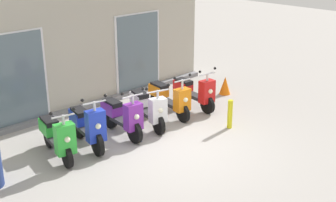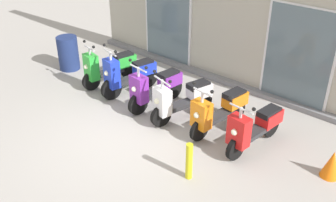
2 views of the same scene
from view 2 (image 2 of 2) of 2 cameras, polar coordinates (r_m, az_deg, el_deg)
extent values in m
plane|color=#A8A39E|center=(7.81, -5.87, -5.28)|extent=(40.00, 40.00, 0.00)
cube|color=#B2AD9E|center=(9.48, 9.50, 14.49)|extent=(8.51, 0.30, 4.09)
cube|color=slate|center=(9.97, 7.80, 3.17)|extent=(8.51, 0.20, 0.12)
cube|color=silver|center=(10.66, -0.05, 11.54)|extent=(1.60, 0.04, 2.30)
cube|color=slate|center=(10.64, -0.13, 11.51)|extent=(1.48, 0.02, 2.22)
cube|color=silver|center=(8.83, 18.70, 6.04)|extent=(1.60, 0.04, 2.30)
cube|color=slate|center=(8.81, 18.64, 6.00)|extent=(1.48, 0.02, 2.22)
cylinder|color=black|center=(9.60, -11.30, 2.90)|extent=(0.19, 0.47, 0.46)
cylinder|color=black|center=(10.07, -5.82, 4.63)|extent=(0.19, 0.47, 0.46)
cube|color=#2D2D30|center=(9.78, -8.54, 4.32)|extent=(0.39, 0.71, 0.09)
cube|color=green|center=(9.46, -11.30, 4.98)|extent=(0.42, 0.31, 0.62)
sphere|color=#F2EFCC|center=(9.39, -12.03, 4.99)|extent=(0.12, 0.12, 0.12)
cube|color=green|center=(9.90, -6.39, 6.00)|extent=(0.40, 0.57, 0.28)
cube|color=black|center=(9.83, -6.64, 6.69)|extent=(0.35, 0.52, 0.11)
cylinder|color=silver|center=(9.31, -11.54, 7.20)|extent=(0.06, 0.06, 0.21)
cylinder|color=silver|center=(9.27, -11.59, 7.69)|extent=(0.46, 0.13, 0.04)
sphere|color=black|center=(9.05, -10.98, 7.87)|extent=(0.07, 0.07, 0.07)
sphere|color=black|center=(9.43, -12.30, 8.64)|extent=(0.07, 0.07, 0.07)
cylinder|color=black|center=(9.07, -8.38, 1.76)|extent=(0.20, 0.53, 0.52)
cylinder|color=black|center=(9.55, -2.96, 3.54)|extent=(0.20, 0.53, 0.52)
cube|color=#2D2D30|center=(9.26, -5.63, 3.23)|extent=(0.39, 0.69, 0.09)
cube|color=#1E38C6|center=(8.92, -8.34, 4.08)|extent=(0.42, 0.31, 0.67)
sphere|color=#F2EFCC|center=(8.84, -9.08, 4.08)|extent=(0.12, 0.12, 0.12)
cube|color=#1E38C6|center=(9.39, -3.50, 4.91)|extent=(0.40, 0.57, 0.28)
cube|color=black|center=(9.31, -3.73, 5.63)|extent=(0.35, 0.52, 0.11)
cylinder|color=silver|center=(8.74, -8.54, 6.58)|extent=(0.06, 0.06, 0.22)
cylinder|color=silver|center=(8.71, -8.58, 7.11)|extent=(0.49, 0.14, 0.04)
sphere|color=black|center=(8.47, -7.79, 7.25)|extent=(0.07, 0.07, 0.07)
sphere|color=black|center=(8.88, -9.43, 8.18)|extent=(0.07, 0.07, 0.07)
cylinder|color=black|center=(8.41, -4.44, -0.44)|extent=(0.15, 0.51, 0.50)
cylinder|color=black|center=(9.02, 0.75, 1.83)|extent=(0.15, 0.51, 0.50)
cube|color=#2D2D30|center=(8.66, -1.77, 1.32)|extent=(0.33, 0.68, 0.09)
cube|color=purple|center=(8.26, -4.32, 1.82)|extent=(0.40, 0.28, 0.60)
sphere|color=#F2EFCC|center=(8.17, -5.04, 1.78)|extent=(0.12, 0.12, 0.12)
cube|color=purple|center=(8.82, 0.29, 3.27)|extent=(0.35, 0.55, 0.28)
cube|color=black|center=(8.74, 0.10, 4.02)|extent=(0.31, 0.51, 0.11)
cylinder|color=silver|center=(8.09, -4.42, 4.28)|extent=(0.06, 0.06, 0.22)
cylinder|color=silver|center=(8.05, -4.45, 4.86)|extent=(0.53, 0.09, 0.04)
sphere|color=black|center=(7.82, -3.26, 4.94)|extent=(0.07, 0.07, 0.07)
sphere|color=black|center=(8.20, -5.64, 6.05)|extent=(0.07, 0.07, 0.07)
cylinder|color=black|center=(7.99, -1.07, -2.25)|extent=(0.22, 0.48, 0.47)
cylinder|color=black|center=(8.55, 5.13, -0.05)|extent=(0.22, 0.48, 0.47)
cube|color=#2D2D30|center=(8.21, 2.15, -0.51)|extent=(0.43, 0.73, 0.09)
cube|color=white|center=(7.83, -0.85, -0.02)|extent=(0.43, 0.33, 0.57)
sphere|color=#F2EFCC|center=(7.75, -1.65, -0.03)|extent=(0.12, 0.12, 0.12)
cube|color=white|center=(8.35, 4.69, 1.61)|extent=(0.42, 0.58, 0.28)
cube|color=black|center=(8.26, 4.51, 2.40)|extent=(0.37, 0.53, 0.11)
cylinder|color=silver|center=(7.65, -0.87, 2.41)|extent=(0.06, 0.06, 0.22)
cylinder|color=silver|center=(7.61, -0.87, 3.00)|extent=(0.55, 0.18, 0.04)
sphere|color=black|center=(7.36, 0.32, 2.89)|extent=(0.07, 0.07, 0.07)
sphere|color=black|center=(7.78, -2.01, 4.41)|extent=(0.07, 0.07, 0.07)
cylinder|color=black|center=(7.58, 4.66, -4.31)|extent=(0.14, 0.47, 0.46)
cylinder|color=black|center=(8.31, 10.17, -1.40)|extent=(0.14, 0.47, 0.46)
cube|color=#2D2D30|center=(7.88, 7.59, -2.18)|extent=(0.35, 0.73, 0.09)
cube|color=orange|center=(7.42, 4.98, -2.03)|extent=(0.41, 0.29, 0.56)
sphere|color=#F2EFCC|center=(7.32, 4.28, -2.11)|extent=(0.12, 0.12, 0.12)
cube|color=orange|center=(8.09, 9.91, 0.26)|extent=(0.37, 0.56, 0.28)
cube|color=black|center=(8.00, 9.81, 1.05)|extent=(0.32, 0.51, 0.11)
cylinder|color=silver|center=(7.23, 5.11, 0.58)|extent=(0.06, 0.06, 0.25)
cylinder|color=silver|center=(7.18, 5.15, 1.33)|extent=(0.46, 0.10, 0.04)
sphere|color=black|center=(6.99, 6.54, 1.38)|extent=(0.07, 0.07, 0.07)
sphere|color=black|center=(7.27, 3.88, 2.68)|extent=(0.07, 0.07, 0.07)
cylinder|color=black|center=(7.17, 10.00, -6.89)|extent=(0.15, 0.47, 0.47)
cylinder|color=black|center=(7.94, 14.98, -3.58)|extent=(0.15, 0.47, 0.47)
cube|color=#2D2D30|center=(7.49, 12.71, -4.53)|extent=(0.34, 0.71, 0.09)
cube|color=red|center=(7.00, 10.46, -4.43)|extent=(0.41, 0.28, 0.58)
sphere|color=#F2EFCC|center=(6.89, 9.81, -4.57)|extent=(0.12, 0.12, 0.12)
cube|color=red|center=(7.74, 14.80, -2.35)|extent=(0.36, 0.55, 0.28)
cube|color=black|center=(7.64, 14.76, -1.56)|extent=(0.31, 0.51, 0.11)
cylinder|color=silver|center=(6.80, 10.74, -1.76)|extent=(0.06, 0.06, 0.22)
cylinder|color=silver|center=(6.75, 10.81, -1.12)|extent=(0.51, 0.09, 0.04)
sphere|color=black|center=(6.58, 12.61, -1.19)|extent=(0.07, 0.07, 0.07)
sphere|color=black|center=(6.83, 9.24, 0.39)|extent=(0.07, 0.07, 0.07)
cylinder|color=navy|center=(10.79, -14.57, 6.89)|extent=(0.55, 0.55, 0.91)
cone|color=orange|center=(7.22, 23.09, -8.61)|extent=(0.32, 0.32, 0.52)
cylinder|color=yellow|center=(6.58, 3.15, -8.92)|extent=(0.12, 0.12, 0.70)
camera|label=1|loc=(11.23, -62.31, 14.23)|focal=48.35mm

